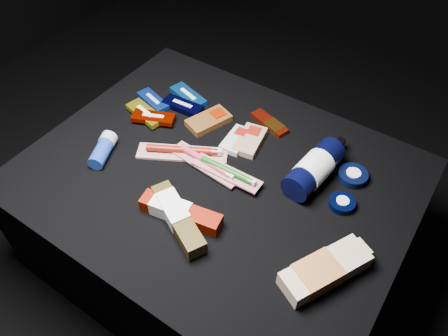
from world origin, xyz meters
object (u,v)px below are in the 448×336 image
Objects in this scene: deodorant_stick at (103,150)px; toothpaste_carton_red at (177,211)px; lotion_bottle at (314,169)px; bodywash_bottle at (323,271)px.

deodorant_stick reaches higher than toothpaste_carton_red.
lotion_bottle is 0.56m from deodorant_stick.
lotion_bottle is at bearing 42.99° from toothpaste_carton_red.
bodywash_bottle is at bearing -22.54° from deodorant_stick.
toothpaste_carton_red is at bearing -32.07° from deodorant_stick.
bodywash_bottle is 1.85× the size of deodorant_stick.
lotion_bottle reaches higher than deodorant_stick.
toothpaste_carton_red is (-0.36, -0.05, -0.00)m from bodywash_bottle.
lotion_bottle is at bearing 147.36° from bodywash_bottle.
lotion_bottle reaches higher than bodywash_bottle.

